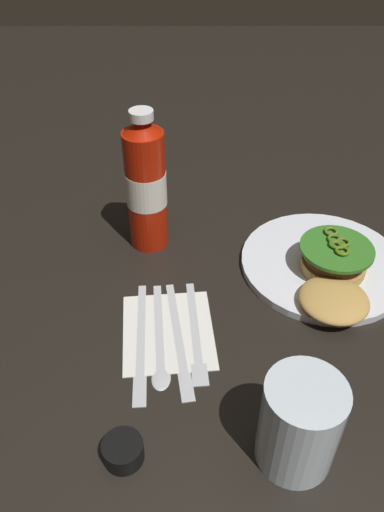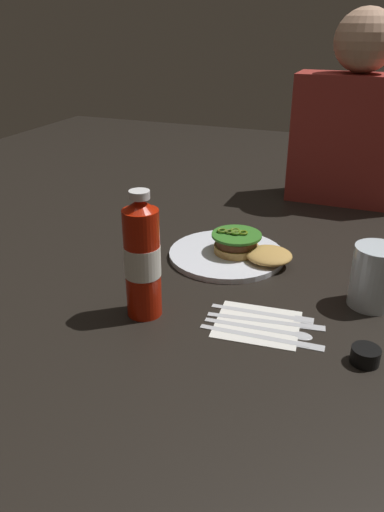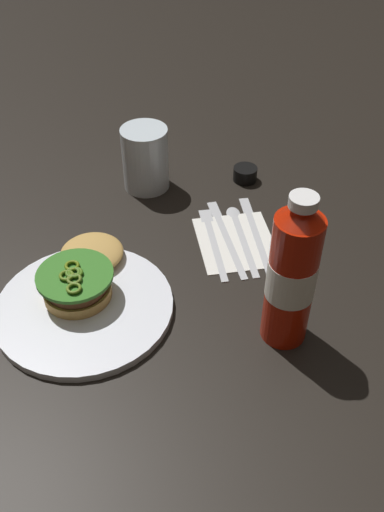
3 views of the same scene
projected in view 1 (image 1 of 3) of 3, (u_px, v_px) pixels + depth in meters
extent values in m
plane|color=black|center=(318.00, 320.00, 0.75)|extent=(3.00, 3.00, 0.00)
cylinder|color=white|center=(323.00, 264.00, 0.84)|extent=(0.27, 0.27, 0.01)
cylinder|color=tan|center=(333.00, 265.00, 0.81)|extent=(0.10, 0.10, 0.02)
cylinder|color=#512D19|center=(335.00, 257.00, 0.80)|extent=(0.10, 0.10, 0.02)
cylinder|color=red|center=(336.00, 251.00, 0.80)|extent=(0.09, 0.09, 0.01)
cylinder|color=#327323|center=(337.00, 249.00, 0.79)|extent=(0.12, 0.12, 0.01)
torus|color=#52721A|center=(343.00, 242.00, 0.79)|extent=(0.02, 0.02, 0.01)
torus|color=#406D16|center=(336.00, 244.00, 0.79)|extent=(0.02, 0.02, 0.01)
torus|color=#45701F|center=(338.00, 244.00, 0.79)|extent=(0.02, 0.02, 0.01)
torus|color=#53741E|center=(331.00, 231.00, 0.82)|extent=(0.02, 0.02, 0.01)
torus|color=#587413|center=(342.00, 251.00, 0.78)|extent=(0.02, 0.02, 0.01)
torus|color=#536C22|center=(334.00, 239.00, 0.80)|extent=(0.02, 0.02, 0.01)
ellipsoid|color=tan|center=(334.00, 300.00, 0.75)|extent=(0.10, 0.10, 0.03)
cylinder|color=#B51A07|center=(146.00, 191.00, 0.83)|extent=(0.07, 0.07, 0.21)
cone|color=#B51A07|center=(142.00, 126.00, 0.75)|extent=(0.06, 0.06, 0.02)
cylinder|color=white|center=(141.00, 115.00, 0.74)|extent=(0.04, 0.04, 0.01)
cylinder|color=white|center=(146.00, 188.00, 0.82)|extent=(0.07, 0.07, 0.06)
cylinder|color=silver|center=(299.00, 424.00, 0.55)|extent=(0.09, 0.09, 0.12)
cylinder|color=black|center=(123.00, 451.00, 0.58)|extent=(0.05, 0.05, 0.03)
cube|color=white|center=(168.00, 331.00, 0.73)|extent=(0.16, 0.14, 0.00)
cube|color=silver|center=(141.00, 331.00, 0.73)|extent=(0.20, 0.02, 0.00)
cube|color=silver|center=(140.00, 379.00, 0.66)|extent=(0.08, 0.02, 0.00)
cube|color=silver|center=(159.00, 330.00, 0.73)|extent=(0.19, 0.03, 0.00)
ellipsoid|color=silver|center=(161.00, 376.00, 0.67)|extent=(0.04, 0.03, 0.00)
cube|color=silver|center=(177.00, 329.00, 0.73)|extent=(0.19, 0.04, 0.00)
cube|color=silver|center=(185.00, 375.00, 0.67)|extent=(0.08, 0.03, 0.00)
cube|color=silver|center=(195.00, 327.00, 0.73)|extent=(0.19, 0.03, 0.00)
cube|color=silver|center=(200.00, 373.00, 0.67)|extent=(0.04, 0.02, 0.00)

